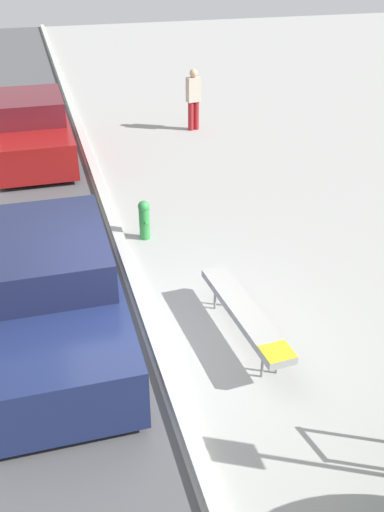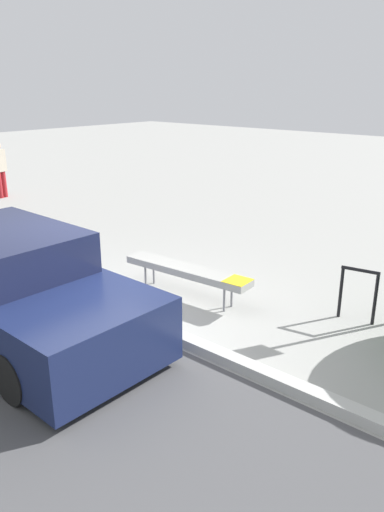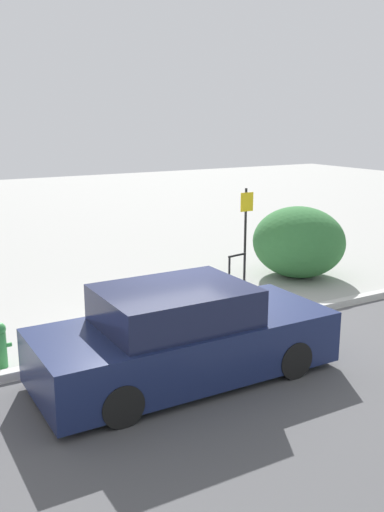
# 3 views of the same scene
# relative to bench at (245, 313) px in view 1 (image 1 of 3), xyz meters

# --- Properties ---
(ground_plane) EXTENTS (60.00, 60.00, 0.00)m
(ground_plane) POSITION_rel_bench_xyz_m (-0.24, -1.23, -0.46)
(ground_plane) COLOR #9E9E99
(curb) EXTENTS (60.00, 0.20, 0.13)m
(curb) POSITION_rel_bench_xyz_m (-0.24, -1.23, -0.39)
(curb) COLOR #B7B7B2
(curb) RESTS_ON ground_plane
(bench) EXTENTS (2.35, 0.56, 0.53)m
(bench) POSITION_rel_bench_xyz_m (0.00, 0.00, 0.00)
(bench) COLOR gray
(bench) RESTS_ON ground_plane
(fire_hydrant) EXTENTS (0.36, 0.22, 0.77)m
(fire_hydrant) POSITION_rel_bench_xyz_m (-3.35, -0.73, -0.05)
(fire_hydrant) COLOR #338C3F
(fire_hydrant) RESTS_ON ground_plane
(pedestrian) EXTENTS (0.28, 0.42, 1.70)m
(pedestrian) POSITION_rel_bench_xyz_m (-9.45, 1.96, 0.46)
(pedestrian) COLOR maroon
(pedestrian) RESTS_ON ground_plane
(parked_car_near) EXTENTS (4.67, 1.92, 1.49)m
(parked_car_near) POSITION_rel_bench_xyz_m (-0.99, -2.56, 0.22)
(parked_car_near) COLOR black
(parked_car_near) RESTS_ON ground_plane
(parked_car_far) EXTENTS (4.40, 1.82, 1.51)m
(parked_car_far) POSITION_rel_bench_xyz_m (-8.46, -2.51, 0.22)
(parked_car_far) COLOR black
(parked_car_far) RESTS_ON ground_plane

